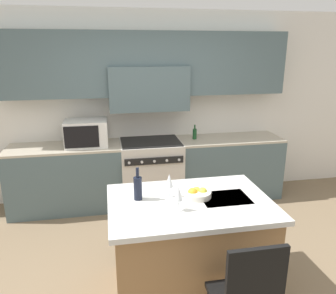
# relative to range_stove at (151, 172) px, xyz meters

# --- Properties ---
(ground_plane) EXTENTS (10.00, 10.00, 0.00)m
(ground_plane) POSITION_rel_range_stove_xyz_m (0.00, -1.87, -0.46)
(ground_plane) COLOR #7A664C
(back_cabinetry) EXTENTS (10.00, 0.46, 2.70)m
(back_cabinetry) POSITION_rel_range_stove_xyz_m (0.00, 0.27, 1.14)
(back_cabinetry) COLOR silver
(back_cabinetry) RESTS_ON ground_plane
(back_counter) EXTENTS (3.87, 0.62, 0.91)m
(back_counter) POSITION_rel_range_stove_xyz_m (-0.00, 0.02, -0.01)
(back_counter) COLOR #4C6066
(back_counter) RESTS_ON ground_plane
(range_stove) EXTENTS (0.85, 0.70, 0.93)m
(range_stove) POSITION_rel_range_stove_xyz_m (0.00, 0.00, 0.00)
(range_stove) COLOR beige
(range_stove) RESTS_ON ground_plane
(microwave) EXTENTS (0.56, 0.43, 0.35)m
(microwave) POSITION_rel_range_stove_xyz_m (-0.87, 0.02, 0.62)
(microwave) COLOR silver
(microwave) RESTS_ON back_counter
(kitchen_island) EXTENTS (1.41, 0.97, 0.91)m
(kitchen_island) POSITION_rel_range_stove_xyz_m (0.09, -1.90, -0.00)
(kitchen_island) COLOR olive
(kitchen_island) RESTS_ON ground_plane
(wine_bottle) EXTENTS (0.07, 0.07, 0.29)m
(wine_bottle) POSITION_rel_range_stove_xyz_m (-0.35, -1.78, 0.56)
(wine_bottle) COLOR black
(wine_bottle) RESTS_ON kitchen_island
(wine_glass_near) EXTENTS (0.07, 0.07, 0.21)m
(wine_glass_near) POSITION_rel_range_stove_xyz_m (-0.05, -2.04, 0.60)
(wine_glass_near) COLOR white
(wine_glass_near) RESTS_ON kitchen_island
(wine_glass_far) EXTENTS (0.07, 0.07, 0.21)m
(wine_glass_far) POSITION_rel_range_stove_xyz_m (-0.08, -1.78, 0.60)
(wine_glass_far) COLOR white
(wine_glass_far) RESTS_ON kitchen_island
(fruit_bowl) EXTENTS (0.24, 0.24, 0.09)m
(fruit_bowl) POSITION_rel_range_stove_xyz_m (0.17, -1.83, 0.48)
(fruit_bowl) COLOR silver
(fruit_bowl) RESTS_ON kitchen_island
(oil_bottle_on_counter) EXTENTS (0.06, 0.06, 0.21)m
(oil_bottle_on_counter) POSITION_rel_range_stove_xyz_m (0.66, 0.06, 0.53)
(oil_bottle_on_counter) COLOR #194723
(oil_bottle_on_counter) RESTS_ON back_counter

